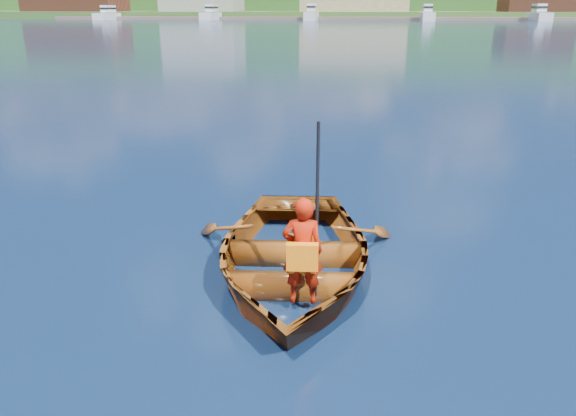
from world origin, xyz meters
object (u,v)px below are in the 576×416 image
(marina_yachts, at_px, (371,15))
(dock, at_px, (347,19))
(rowboat, at_px, (292,254))
(child_paddler, at_px, (303,251))

(marina_yachts, bearing_deg, dock, 142.95)
(rowboat, relative_size, dock, 0.03)
(rowboat, distance_m, child_paddler, 1.01)
(dock, bearing_deg, child_paddler, -87.97)
(rowboat, height_order, dock, dock)
(child_paddler, relative_size, dock, 0.01)
(child_paddler, bearing_deg, dock, 92.03)
(child_paddler, bearing_deg, rowboat, 104.88)
(marina_yachts, bearing_deg, rowboat, -90.46)
(rowboat, bearing_deg, marina_yachts, 89.54)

